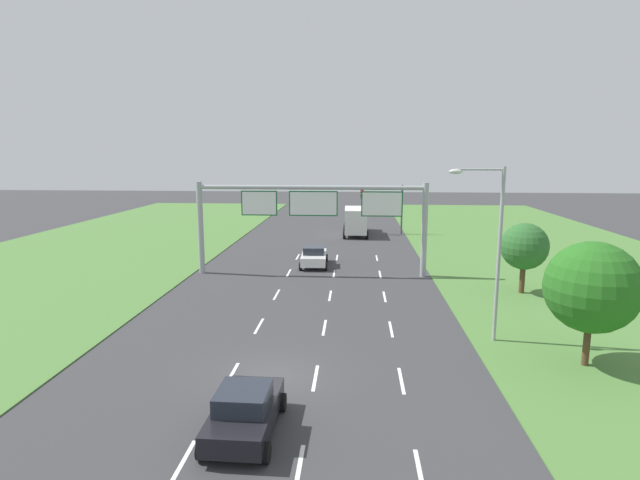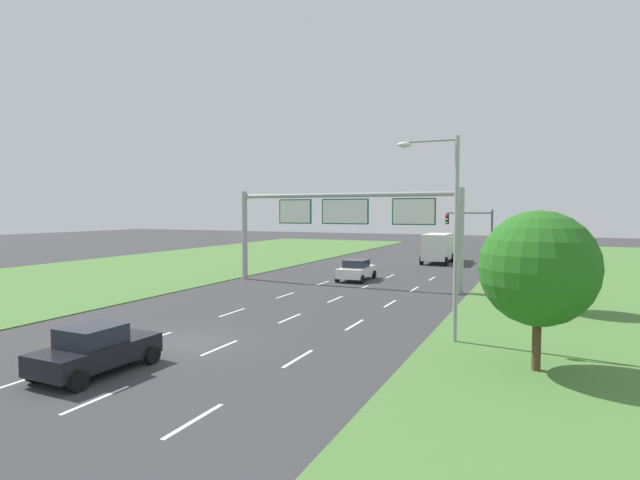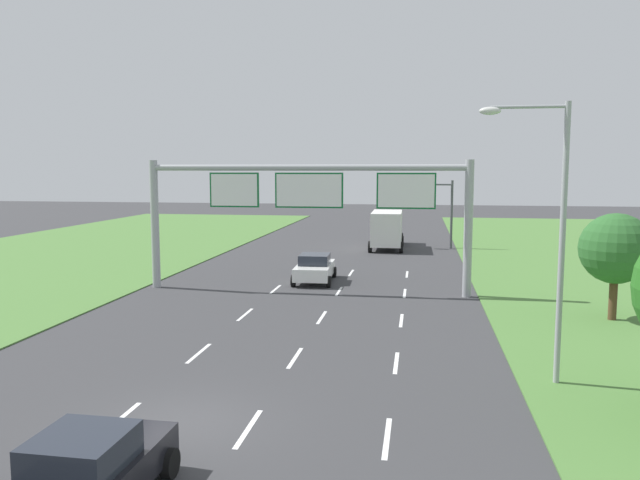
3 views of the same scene
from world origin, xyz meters
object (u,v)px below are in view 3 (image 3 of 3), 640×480
car_near_red (315,268)px  car_lead_silver (87,473)px  box_truck (387,228)px  sign_gantry (309,199)px  roadside_tree_mid (616,249)px  street_lamp (550,218)px  traffic_light_mast (428,201)px

car_near_red → car_lead_silver: size_ratio=1.07×
box_truck → sign_gantry: 19.82m
car_near_red → roadside_tree_mid: bearing=-29.2°
car_lead_silver → street_lamp: (9.99, 8.92, 4.28)m
car_lead_silver → car_near_red: bearing=90.4°
car_near_red → traffic_light_mast: traffic_light_mast is taller
box_truck → sign_gantry: (-3.12, -19.30, 3.26)m
car_near_red → sign_gantry: (0.23, -3.01, 4.13)m
traffic_light_mast → roadside_tree_mid: (7.63, -23.93, -0.72)m
traffic_light_mast → sign_gantry: bearing=-108.0°
traffic_light_mast → car_near_red: bearing=-111.6°
box_truck → street_lamp: street_lamp is taller
box_truck → traffic_light_mast: bearing=6.7°
box_truck → street_lamp: size_ratio=0.91×
car_near_red → street_lamp: street_lamp is taller
box_truck → roadside_tree_mid: (10.90, -23.51, 1.47)m
car_lead_silver → sign_gantry: (0.44, 21.82, 4.14)m
sign_gantry → box_truck: bearing=80.8°
car_lead_silver → sign_gantry: 22.22m
traffic_light_mast → roadside_tree_mid: traffic_light_mast is taller
street_lamp → car_lead_silver: bearing=-138.2°
traffic_light_mast → roadside_tree_mid: 25.13m
roadside_tree_mid → car_lead_silver: bearing=-129.4°
roadside_tree_mid → street_lamp: bearing=-117.2°
car_near_red → roadside_tree_mid: 16.14m
box_truck → sign_gantry: size_ratio=0.45×
box_truck → roadside_tree_mid: size_ratio=1.66×
car_lead_silver → box_truck: (3.56, 41.13, 0.88)m
street_lamp → box_truck: bearing=101.3°
street_lamp → roadside_tree_mid: 9.98m
car_lead_silver → roadside_tree_mid: 22.92m
car_lead_silver → box_truck: size_ratio=0.54×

